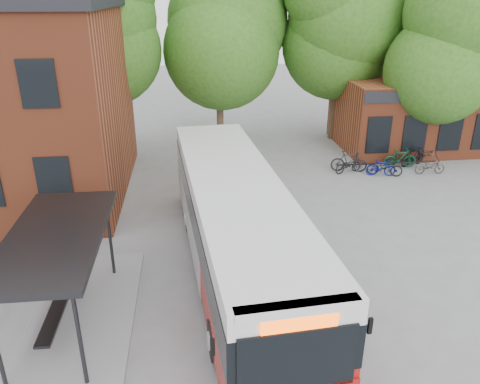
{
  "coord_description": "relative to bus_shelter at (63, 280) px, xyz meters",
  "views": [
    {
      "loc": [
        -0.95,
        -12.03,
        8.52
      ],
      "look_at": [
        0.74,
        3.18,
        2.0
      ],
      "focal_mm": 35.0,
      "sensor_mm": 36.0,
      "label": 1
    }
  ],
  "objects": [
    {
      "name": "ground",
      "position": [
        4.5,
        1.0,
        -1.45
      ],
      "size": [
        100.0,
        100.0,
        0.0
      ],
      "primitive_type": "plane",
      "color": "slate"
    },
    {
      "name": "shop_row",
      "position": [
        19.5,
        15.0,
        0.55
      ],
      "size": [
        14.0,
        6.2,
        4.0
      ],
      "primitive_type": null,
      "color": "brown",
      "rests_on": "ground"
    },
    {
      "name": "bus_shelter",
      "position": [
        0.0,
        0.0,
        0.0
      ],
      "size": [
        3.6,
        7.0,
        2.9
      ],
      "primitive_type": null,
      "color": "#252528",
      "rests_on": "ground"
    },
    {
      "name": "bike_rail",
      "position": [
        13.78,
        11.0,
        -1.26
      ],
      "size": [
        5.2,
        0.1,
        0.38
      ],
      "primitive_type": null,
      "color": "#252528",
      "rests_on": "ground"
    },
    {
      "name": "tree_0",
      "position": [
        -1.5,
        17.0,
        4.05
      ],
      "size": [
        7.92,
        7.92,
        11.0
      ],
      "primitive_type": null,
      "color": "#2A5817",
      "rests_on": "ground"
    },
    {
      "name": "tree_1",
      "position": [
        5.5,
        18.0,
        3.75
      ],
      "size": [
        7.92,
        7.92,
        10.4
      ],
      "primitive_type": null,
      "color": "#2A5817",
      "rests_on": "ground"
    },
    {
      "name": "tree_2",
      "position": [
        12.5,
        17.0,
        4.05
      ],
      "size": [
        7.92,
        7.92,
        11.0
      ],
      "primitive_type": null,
      "color": "#2A5817",
      "rests_on": "ground"
    },
    {
      "name": "tree_3",
      "position": [
        17.5,
        13.0,
        3.19
      ],
      "size": [
        7.04,
        7.04,
        9.28
      ],
      "primitive_type": null,
      "color": "#2A5817",
      "rests_on": "ground"
    },
    {
      "name": "city_bus",
      "position": [
        4.86,
        2.11,
        0.21
      ],
      "size": [
        3.84,
        13.23,
        3.32
      ],
      "primitive_type": null,
      "rotation": [
        0.0,
        0.0,
        0.08
      ],
      "color": "#9D1512",
      "rests_on": "ground"
    },
    {
      "name": "bicycle_0",
      "position": [
        11.54,
        10.78,
        -1.05
      ],
      "size": [
        1.63,
        1.01,
        0.81
      ],
      "primitive_type": "imported",
      "rotation": [
        0.0,
        0.0,
        1.91
      ],
      "color": "black",
      "rests_on": "ground"
    },
    {
      "name": "bicycle_1",
      "position": [
        11.63,
        10.94,
        -0.89
      ],
      "size": [
        1.93,
        0.91,
        1.12
      ],
      "primitive_type": "imported",
      "rotation": [
        0.0,
        0.0,
        1.36
      ],
      "color": "black",
      "rests_on": "ground"
    },
    {
      "name": "bicycle_2",
      "position": [
        13.24,
        10.18,
        -0.99
      ],
      "size": [
        1.84,
        1.16,
        0.92
      ],
      "primitive_type": "imported",
      "rotation": [
        0.0,
        0.0,
        1.23
      ],
      "color": "black",
      "rests_on": "ground"
    },
    {
      "name": "bicycle_3",
      "position": [
        13.03,
        10.16,
        -1.01
      ],
      "size": [
        1.52,
        0.69,
        0.88
      ],
      "primitive_type": "imported",
      "rotation": [
        0.0,
        0.0,
        1.37
      ],
      "color": "#0D135C",
      "rests_on": "ground"
    },
    {
      "name": "bicycle_4",
      "position": [
        14.73,
        11.65,
        -1.04
      ],
      "size": [
        1.61,
        0.73,
        0.82
      ],
      "primitive_type": "imported",
      "rotation": [
        0.0,
        0.0,
        1.45
      ],
      "color": "black",
      "rests_on": "ground"
    },
    {
      "name": "bicycle_5",
      "position": [
        14.51,
        11.23,
        -0.93
      ],
      "size": [
        1.75,
        0.52,
        1.05
      ],
      "primitive_type": "imported",
      "rotation": [
        0.0,
        0.0,
        1.55
      ],
      "color": "#0C4125",
      "rests_on": "ground"
    },
    {
      "name": "bicycle_6",
      "position": [
        15.62,
        10.14,
        -1.04
      ],
      "size": [
        1.57,
        0.57,
        0.82
      ],
      "primitive_type": "imported",
      "rotation": [
        0.0,
        0.0,
        1.56
      ],
      "color": "#3B3732",
      "rests_on": "ground"
    },
    {
      "name": "bicycle_7",
      "position": [
        15.32,
        11.44,
        -0.94
      ],
      "size": [
        1.73,
        1.11,
        1.01
      ],
      "primitive_type": "imported",
      "rotation": [
        0.0,
        0.0,
        1.98
      ],
      "color": "black",
      "rests_on": "ground"
    },
    {
      "name": "bicycle_extra_0",
      "position": [
        16.42,
        11.96,
        -1.0
      ],
      "size": [
        1.79,
        0.96,
        0.89
      ],
      "primitive_type": "imported",
      "rotation": [
        0.0,
        0.0,
        1.8
      ],
      "color": "#413B36",
      "rests_on": "ground"
    }
  ]
}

